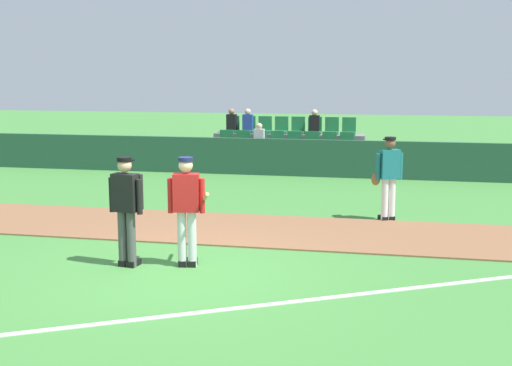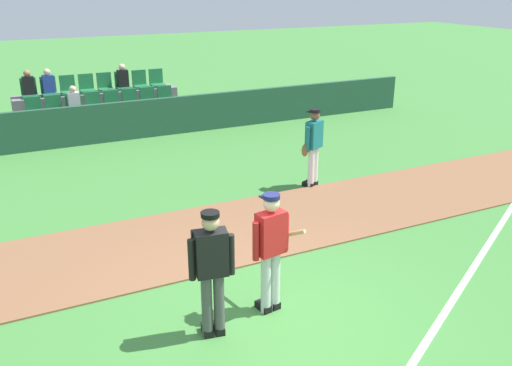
# 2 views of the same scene
# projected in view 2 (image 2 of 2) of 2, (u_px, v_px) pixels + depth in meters

# --- Properties ---
(ground_plane) EXTENTS (80.00, 80.00, 0.00)m
(ground_plane) POSITION_uv_depth(u_px,v_px,m) (271.00, 320.00, 7.56)
(ground_plane) COLOR #42843A
(infield_dirt_path) EXTENTS (28.00, 2.63, 0.03)m
(infield_dirt_path) POSITION_uv_depth(u_px,v_px,m) (199.00, 238.00, 9.92)
(infield_dirt_path) COLOR brown
(infield_dirt_path) RESTS_ON ground
(foul_line_chalk) EXTENTS (10.48, 6.01, 0.01)m
(foul_line_chalk) POSITION_uv_depth(u_px,v_px,m) (461.00, 287.00, 8.37)
(foul_line_chalk) COLOR white
(foul_line_chalk) RESTS_ON ground
(dugout_fence) EXTENTS (20.00, 0.16, 1.11)m
(dugout_fence) POSITION_uv_depth(u_px,v_px,m) (112.00, 122.00, 15.61)
(dugout_fence) COLOR #234C38
(dugout_fence) RESTS_ON ground
(stadium_bleachers) EXTENTS (5.00, 2.10, 1.90)m
(stadium_bleachers) POSITION_uv_depth(u_px,v_px,m) (101.00, 113.00, 16.84)
(stadium_bleachers) COLOR slate
(stadium_bleachers) RESTS_ON ground
(batter_red_jersey) EXTENTS (0.73, 0.74, 1.76)m
(batter_red_jersey) POSITION_uv_depth(u_px,v_px,m) (271.00, 248.00, 7.47)
(batter_red_jersey) COLOR silver
(batter_red_jersey) RESTS_ON ground
(umpire_home_plate) EXTENTS (0.58, 0.35, 1.76)m
(umpire_home_plate) POSITION_uv_depth(u_px,v_px,m) (211.00, 267.00, 6.93)
(umpire_home_plate) COLOR #4C4C4C
(umpire_home_plate) RESTS_ON ground
(runner_teal_jersey) EXTENTS (0.65, 0.42, 1.76)m
(runner_teal_jersey) POSITION_uv_depth(u_px,v_px,m) (313.00, 145.00, 12.07)
(runner_teal_jersey) COLOR white
(runner_teal_jersey) RESTS_ON ground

